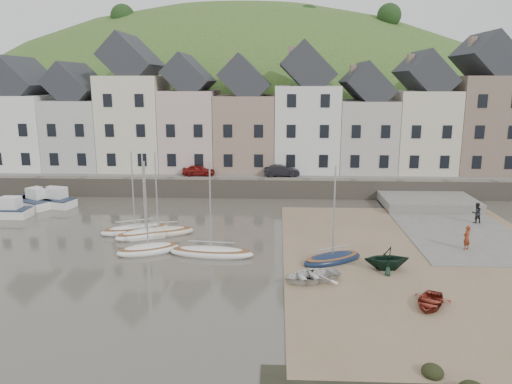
{
  "coord_description": "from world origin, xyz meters",
  "views": [
    {
      "loc": [
        1.57,
        -29.64,
        11.06
      ],
      "look_at": [
        0.0,
        6.0,
        3.0
      ],
      "focal_mm": 34.76,
      "sensor_mm": 36.0,
      "label": 1
    }
  ],
  "objects_px": {
    "rowboat_red": "(430,302)",
    "car_left": "(199,170)",
    "person_red": "(467,238)",
    "car_right": "(282,171)",
    "person_dark": "(476,213)",
    "rowboat_green": "(387,258)",
    "rowboat_white": "(311,276)",
    "sailboat_0": "(135,229)"
  },
  "relations": [
    {
      "from": "person_red",
      "to": "car_left",
      "type": "xyz_separation_m",
      "value": [
        -20.52,
        17.39,
        1.22
      ]
    },
    {
      "from": "person_red",
      "to": "person_dark",
      "type": "bearing_deg",
      "value": -151.46
    },
    {
      "from": "person_dark",
      "to": "car_left",
      "type": "relative_size",
      "value": 0.49
    },
    {
      "from": "sailboat_0",
      "to": "rowboat_green",
      "type": "xyz_separation_m",
      "value": [
        17.05,
        -6.72,
        0.5
      ]
    },
    {
      "from": "rowboat_green",
      "to": "car_right",
      "type": "distance_m",
      "value": 21.97
    },
    {
      "from": "rowboat_green",
      "to": "person_red",
      "type": "relative_size",
      "value": 1.63
    },
    {
      "from": "person_dark",
      "to": "rowboat_white",
      "type": "bearing_deg",
      "value": 27.68
    },
    {
      "from": "rowboat_white",
      "to": "rowboat_green",
      "type": "height_order",
      "value": "rowboat_green"
    },
    {
      "from": "person_red",
      "to": "rowboat_green",
      "type": "bearing_deg",
      "value": -4.27
    },
    {
      "from": "person_dark",
      "to": "car_right",
      "type": "height_order",
      "value": "car_right"
    },
    {
      "from": "sailboat_0",
      "to": "rowboat_white",
      "type": "xyz_separation_m",
      "value": [
        12.45,
        -8.73,
        0.14
      ]
    },
    {
      "from": "rowboat_green",
      "to": "car_left",
      "type": "bearing_deg",
      "value": -150.87
    },
    {
      "from": "rowboat_red",
      "to": "car_left",
      "type": "height_order",
      "value": "car_left"
    },
    {
      "from": "rowboat_red",
      "to": "rowboat_green",
      "type": "bearing_deg",
      "value": 129.0
    },
    {
      "from": "rowboat_green",
      "to": "car_left",
      "type": "xyz_separation_m",
      "value": [
        -14.52,
        21.06,
        1.4
      ]
    },
    {
      "from": "sailboat_0",
      "to": "car_right",
      "type": "height_order",
      "value": "sailboat_0"
    },
    {
      "from": "sailboat_0",
      "to": "car_left",
      "type": "relative_size",
      "value": 1.93
    },
    {
      "from": "rowboat_white",
      "to": "car_right",
      "type": "bearing_deg",
      "value": 161.48
    },
    {
      "from": "rowboat_white",
      "to": "person_red",
      "type": "relative_size",
      "value": 2.0
    },
    {
      "from": "sailboat_0",
      "to": "car_left",
      "type": "distance_m",
      "value": 14.69
    },
    {
      "from": "person_red",
      "to": "car_right",
      "type": "relative_size",
      "value": 0.46
    },
    {
      "from": "rowboat_white",
      "to": "rowboat_green",
      "type": "distance_m",
      "value": 5.03
    },
    {
      "from": "rowboat_white",
      "to": "person_dark",
      "type": "bearing_deg",
      "value": 109.22
    },
    {
      "from": "rowboat_red",
      "to": "car_left",
      "type": "bearing_deg",
      "value": 147.32
    },
    {
      "from": "sailboat_0",
      "to": "person_red",
      "type": "relative_size",
      "value": 3.87
    },
    {
      "from": "rowboat_green",
      "to": "person_dark",
      "type": "xyz_separation_m",
      "value": [
        9.08,
        10.07,
        0.17
      ]
    },
    {
      "from": "sailboat_0",
      "to": "person_dark",
      "type": "relative_size",
      "value": 3.9
    },
    {
      "from": "person_red",
      "to": "person_dark",
      "type": "relative_size",
      "value": 1.01
    },
    {
      "from": "rowboat_red",
      "to": "person_red",
      "type": "height_order",
      "value": "person_red"
    },
    {
      "from": "rowboat_white",
      "to": "person_dark",
      "type": "height_order",
      "value": "person_dark"
    },
    {
      "from": "sailboat_0",
      "to": "rowboat_white",
      "type": "distance_m",
      "value": 15.21
    },
    {
      "from": "rowboat_red",
      "to": "person_red",
      "type": "distance_m",
      "value": 9.91
    },
    {
      "from": "person_dark",
      "to": "car_right",
      "type": "xyz_separation_m",
      "value": [
        -15.18,
        10.99,
        1.25
      ]
    },
    {
      "from": "person_red",
      "to": "person_dark",
      "type": "height_order",
      "value": "person_red"
    },
    {
      "from": "rowboat_white",
      "to": "car_left",
      "type": "xyz_separation_m",
      "value": [
        -9.92,
        23.07,
        1.76
      ]
    },
    {
      "from": "rowboat_white",
      "to": "rowboat_green",
      "type": "bearing_deg",
      "value": 91.36
    },
    {
      "from": "car_left",
      "to": "person_red",
      "type": "bearing_deg",
      "value": -132.16
    },
    {
      "from": "rowboat_green",
      "to": "rowboat_red",
      "type": "relative_size",
      "value": 1.04
    },
    {
      "from": "rowboat_white",
      "to": "car_left",
      "type": "relative_size",
      "value": 1.0
    },
    {
      "from": "rowboat_green",
      "to": "car_left",
      "type": "relative_size",
      "value": 0.81
    },
    {
      "from": "sailboat_0",
      "to": "rowboat_red",
      "type": "xyz_separation_m",
      "value": [
        18.17,
        -11.65,
        0.07
      ]
    },
    {
      "from": "sailboat_0",
      "to": "rowboat_green",
      "type": "relative_size",
      "value": 2.37
    }
  ]
}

